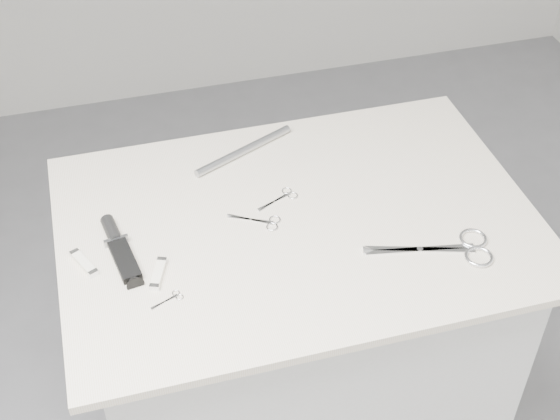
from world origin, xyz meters
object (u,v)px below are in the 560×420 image
object	(u,v)px
large_shears	(456,248)
embroidery_scissors_a	(282,197)
sheathed_knife	(119,247)
embroidery_scissors_b	(263,222)
pocket_knife_b	(84,263)
tiny_scissors	(171,299)
plinth	(295,358)
metal_rail	(244,150)
pocket_knife_a	(158,274)

from	to	relation	value
large_shears	embroidery_scissors_a	world-z (taller)	large_shears
sheathed_knife	embroidery_scissors_b	bearing A→B (deg)	-99.20
pocket_knife_b	tiny_scissors	bearing A→B (deg)	-157.04
plinth	large_shears	bearing A→B (deg)	-31.65
embroidery_scissors_b	plinth	bearing A→B (deg)	21.86
sheathed_knife	embroidery_scissors_a	bearing A→B (deg)	-89.02
plinth	large_shears	world-z (taller)	large_shears
large_shears	metal_rail	distance (m)	0.54
large_shears	pocket_knife_b	bearing A→B (deg)	-178.50
embroidery_scissors_a	metal_rail	bearing A→B (deg)	79.17
plinth	large_shears	distance (m)	0.58
plinth	pocket_knife_a	world-z (taller)	pocket_knife_a
embroidery_scissors_b	pocket_knife_b	size ratio (longest dim) A/B	1.29
embroidery_scissors_a	embroidery_scissors_b	world-z (taller)	same
pocket_knife_b	metal_rail	xyz separation A→B (m)	(0.39, 0.27, 0.00)
plinth	embroidery_scissors_a	world-z (taller)	embroidery_scissors_a
tiny_scissors	pocket_knife_a	size ratio (longest dim) A/B	0.80
embroidery_scissors_b	sheathed_knife	distance (m)	0.30
tiny_scissors	sheathed_knife	xyz separation A→B (m)	(-0.08, 0.16, 0.01)
embroidery_scissors_a	sheathed_knife	bearing A→B (deg)	165.80
tiny_scissors	sheathed_knife	bearing A→B (deg)	93.46
embroidery_scissors_a	pocket_knife_b	size ratio (longest dim) A/B	1.17
large_shears	metal_rail	bearing A→B (deg)	142.04
pocket_knife_a	metal_rail	xyz separation A→B (m)	(0.25, 0.34, 0.00)
plinth	pocket_knife_b	distance (m)	0.65
embroidery_scissors_a	embroidery_scissors_b	bearing A→B (deg)	-157.23
embroidery_scissors_b	pocket_knife_b	xyz separation A→B (m)	(-0.37, -0.03, 0.00)
large_shears	embroidery_scissors_b	world-z (taller)	large_shears
large_shears	sheathed_knife	world-z (taller)	sheathed_knife
embroidery_scissors_b	sheathed_knife	bearing A→B (deg)	-150.57
plinth	sheathed_knife	bearing A→B (deg)	178.67
plinth	embroidery_scissors_b	distance (m)	0.48
large_shears	embroidery_scissors_b	bearing A→B (deg)	166.25
embroidery_scissors_b	pocket_knife_b	distance (m)	0.37
tiny_scissors	metal_rail	distance (m)	0.47
tiny_scissors	pocket_knife_b	bearing A→B (deg)	115.63
large_shears	pocket_knife_a	distance (m)	0.60
plinth	pocket_knife_a	xyz separation A→B (m)	(-0.31, -0.09, 0.47)
metal_rail	plinth	bearing A→B (deg)	-77.29
plinth	embroidery_scissors_a	distance (m)	0.48
plinth	embroidery_scissors_b	world-z (taller)	embroidery_scissors_b
plinth	pocket_knife_a	size ratio (longest dim) A/B	10.93
plinth	metal_rail	world-z (taller)	metal_rail
pocket_knife_a	large_shears	bearing A→B (deg)	-77.73
pocket_knife_b	metal_rail	size ratio (longest dim) A/B	0.31
pocket_knife_b	embroidery_scissors_b	bearing A→B (deg)	-110.61
embroidery_scissors_a	pocket_knife_b	xyz separation A→B (m)	(-0.43, -0.09, 0.00)
embroidery_scissors_a	pocket_knife_a	xyz separation A→B (m)	(-0.30, -0.16, 0.00)
sheathed_knife	metal_rail	world-z (taller)	sheathed_knife
large_shears	sheathed_knife	bearing A→B (deg)	178.01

